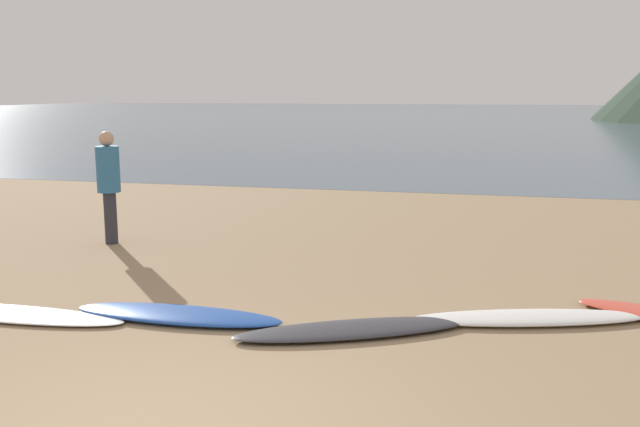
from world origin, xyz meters
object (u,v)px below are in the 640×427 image
object	(u,v)px
surfboard_3	(353,329)
person_1	(108,178)
surfboard_4	(529,318)
surfboard_1	(9,314)
surfboard_2	(177,315)

from	to	relation	value
surfboard_3	person_1	bearing A→B (deg)	119.27
surfboard_3	surfboard_4	bearing A→B (deg)	-1.36
surfboard_4	surfboard_1	bearing A→B (deg)	175.47
surfboard_4	person_1	bearing A→B (deg)	142.99
surfboard_3	surfboard_2	bearing A→B (deg)	154.28
surfboard_1	surfboard_4	bearing A→B (deg)	11.23
surfboard_4	person_1	world-z (taller)	person_1
surfboard_2	surfboard_3	distance (m)	1.86
surfboard_4	surfboard_3	bearing A→B (deg)	-171.87
surfboard_1	surfboard_2	distance (m)	1.80
surfboard_2	surfboard_4	xyz separation A→B (m)	(3.56, 0.77, -0.00)
surfboard_1	person_1	xyz separation A→B (m)	(-0.77, 3.42, 0.99)
surfboard_1	surfboard_2	world-z (taller)	surfboard_2
surfboard_1	surfboard_3	xyz separation A→B (m)	(3.63, 0.33, 0.01)
surfboard_2	person_1	world-z (taller)	person_1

